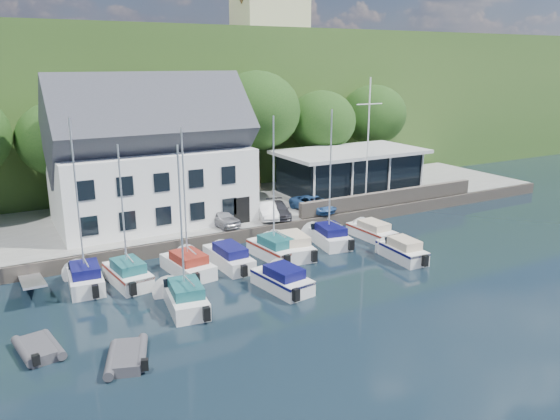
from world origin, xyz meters
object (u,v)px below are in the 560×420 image
at_px(car_blue, 313,203).
at_px(boat_r1_5, 292,244).
at_px(boat_r1_6, 330,183).
at_px(car_white, 267,210).
at_px(boat_r1_2, 185,206).
at_px(boat_r1_3, 228,255).
at_px(boat_r1_4, 274,190).
at_px(boat_r2_2, 282,278).
at_px(dinghy_1, 127,355).
at_px(boat_r1_0, 78,211).
at_px(dinghy_0, 38,347).
at_px(harbor_building, 152,164).
at_px(flagpole, 368,143).
at_px(boat_r2_1, 181,226).
at_px(boat_r1_1, 122,208).
at_px(car_dgrey, 278,210).
at_px(car_silver, 220,217).
at_px(boat_r1_7, 372,230).
at_px(club_pavilion, 350,172).
at_px(boat_r2_4, 402,249).

bearing_deg(car_blue, boat_r1_5, -141.74).
bearing_deg(boat_r1_6, boat_r1_5, -162.49).
height_order(car_white, boat_r1_2, boat_r1_2).
xyz_separation_m(boat_r1_3, boat_r1_4, (3.29, -0.09, 3.97)).
relative_size(boat_r2_2, dinghy_1, 1.87).
height_order(boat_r1_0, dinghy_0, boat_r1_0).
height_order(harbor_building, flagpole, flagpole).
height_order(harbor_building, boat_r1_3, harbor_building).
xyz_separation_m(harbor_building, boat_r2_1, (-2.52, -13.87, -0.77)).
bearing_deg(boat_r1_6, boat_r1_1, -170.29).
xyz_separation_m(car_dgrey, boat_r2_2, (-5.54, -10.51, -0.83)).
distance_m(car_silver, boat_r1_4, 6.63).
xyz_separation_m(car_white, boat_r1_6, (2.36, -5.18, 2.90)).
bearing_deg(car_blue, boat_r1_3, -159.24).
relative_size(car_silver, dinghy_1, 1.22).
xyz_separation_m(car_dgrey, boat_r1_7, (4.93, -5.51, -0.88)).
xyz_separation_m(club_pavilion, boat_r1_4, (-12.67, -8.91, 1.66)).
xyz_separation_m(car_blue, boat_r1_3, (-10.01, -5.61, -0.91)).
bearing_deg(car_blue, dinghy_1, -151.30).
distance_m(harbor_building, club_pavilion, 18.15).
distance_m(car_dgrey, flagpole, 9.35).
xyz_separation_m(boat_r1_0, boat_r1_4, (12.05, -0.86, 0.05)).
bearing_deg(car_white, club_pavilion, 33.99).
xyz_separation_m(car_blue, boat_r1_7, (1.66, -5.56, -0.98)).
xyz_separation_m(car_white, car_dgrey, (0.99, -0.09, -0.06)).
xyz_separation_m(car_silver, boat_r1_7, (9.82, -5.56, -0.95)).
xyz_separation_m(harbor_building, car_blue, (12.06, -3.71, -3.70)).
relative_size(boat_r1_5, boat_r2_4, 1.15).
distance_m(club_pavilion, boat_r1_0, 26.05).
height_order(car_white, boat_r1_1, boat_r1_1).
height_order(car_white, boat_r1_5, car_white).
height_order(boat_r2_2, boat_r2_4, boat_r2_4).
bearing_deg(boat_r2_2, flagpole, 27.31).
relative_size(boat_r2_4, dinghy_0, 1.90).
bearing_deg(boat_r1_0, car_silver, 28.96).
relative_size(flagpole, boat_r2_1, 1.16).
distance_m(boat_r1_2, boat_r2_4, 14.59).
height_order(flagpole, boat_r1_1, flagpole).
distance_m(club_pavilion, boat_r1_4, 15.58).
height_order(car_white, boat_r1_7, car_white).
height_order(boat_r1_0, boat_r1_3, boat_r1_0).
bearing_deg(boat_r1_3, boat_r1_7, -1.85).
bearing_deg(car_dgrey, boat_r1_5, -92.42).
xyz_separation_m(car_silver, boat_r1_4, (1.44, -5.69, 3.09)).
height_order(car_silver, flagpole, flagpole).
bearing_deg(boat_r2_4, car_silver, 133.75).
distance_m(boat_r1_1, boat_r1_4, 9.73).
height_order(club_pavilion, dinghy_1, club_pavilion).
bearing_deg(boat_r2_2, boat_r1_6, 29.54).
distance_m(car_silver, car_white, 3.90).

